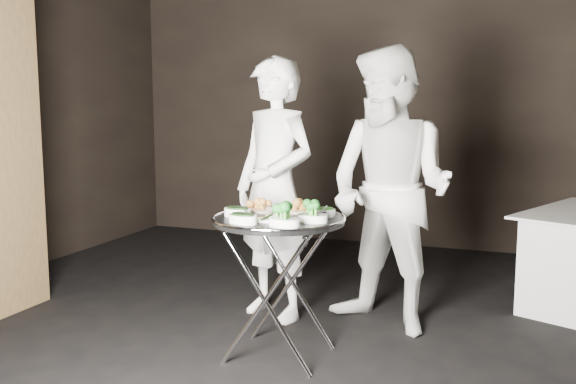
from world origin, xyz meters
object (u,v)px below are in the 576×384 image
(waiter_right, at_px, (390,191))
(waiter_left, at_px, (275,189))
(tray_stand, at_px, (279,281))
(serving_tray, at_px, (279,219))

(waiter_right, bearing_deg, waiter_left, -155.38)
(tray_stand, xyz_separation_m, waiter_left, (-0.29, 0.66, 0.44))
(waiter_right, bearing_deg, tray_stand, -103.04)
(tray_stand, height_order, waiter_right, waiter_right)
(serving_tray, distance_m, waiter_right, 0.85)
(waiter_left, bearing_deg, tray_stand, -42.90)
(tray_stand, distance_m, waiter_left, 0.84)
(waiter_left, distance_m, waiter_right, 0.78)
(serving_tray, height_order, waiter_left, waiter_left)
(tray_stand, relative_size, serving_tray, 1.06)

